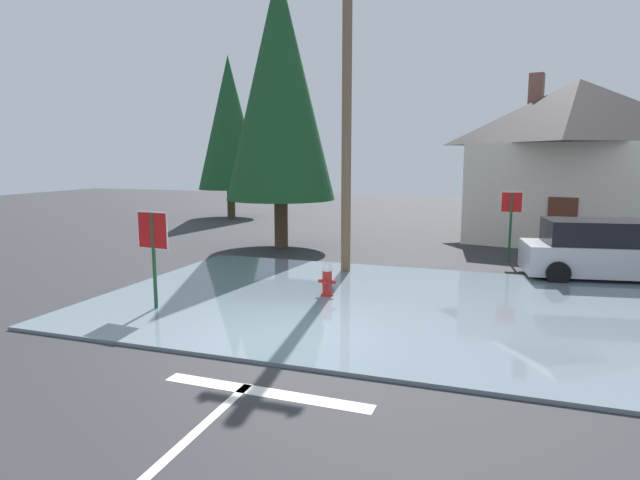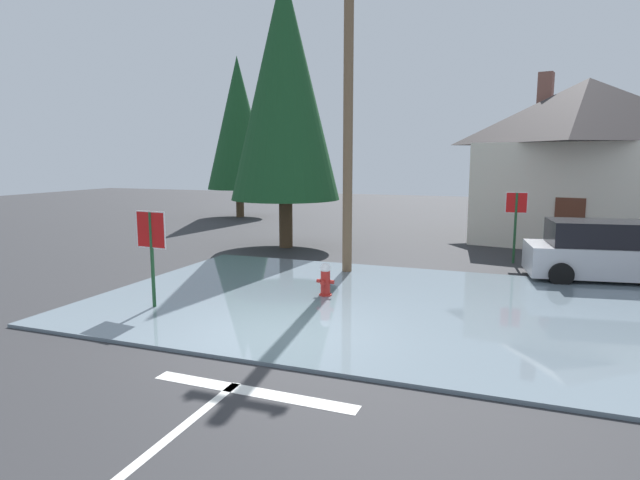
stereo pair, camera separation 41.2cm
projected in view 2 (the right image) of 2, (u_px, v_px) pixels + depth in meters
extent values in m
cube|color=#2D2D30|center=(279.00, 337.00, 10.38)|extent=(80.00, 80.00, 0.10)
cube|color=slate|center=(375.00, 304.00, 12.46)|extent=(13.14, 8.46, 0.07)
cube|color=silver|center=(252.00, 391.00, 7.86)|extent=(3.30, 0.37, 0.01)
cube|color=silver|center=(156.00, 449.00, 6.31)|extent=(0.19, 3.96, 0.01)
cylinder|color=#1E4C28|center=(152.00, 262.00, 11.94)|extent=(0.08, 0.08, 2.22)
cube|color=white|center=(151.00, 230.00, 11.83)|extent=(0.83, 0.11, 0.83)
cube|color=red|center=(151.00, 230.00, 11.83)|extent=(0.78, 0.11, 0.78)
cylinder|color=#AD231E|center=(325.00, 296.00, 13.10)|extent=(0.31, 0.31, 0.10)
cylinder|color=#AD231E|center=(325.00, 283.00, 13.04)|extent=(0.23, 0.23, 0.58)
sphere|color=white|center=(325.00, 268.00, 12.99)|extent=(0.25, 0.25, 0.25)
cylinder|color=#AD231E|center=(319.00, 281.00, 13.10)|extent=(0.10, 0.09, 0.09)
cylinder|color=#AD231E|center=(332.00, 282.00, 12.98)|extent=(0.10, 0.09, 0.09)
cylinder|color=#AD231E|center=(323.00, 283.00, 12.88)|extent=(0.11, 0.10, 0.11)
cylinder|color=brown|center=(348.00, 110.00, 15.20)|extent=(0.28, 0.28, 9.50)
cylinder|color=#1E4C28|center=(515.00, 228.00, 17.30)|extent=(0.08, 0.08, 2.30)
cube|color=white|center=(517.00, 203.00, 17.17)|extent=(0.67, 0.09, 0.67)
cube|color=red|center=(517.00, 203.00, 17.17)|extent=(0.63, 0.10, 0.63)
cube|color=silver|center=(581.00, 193.00, 21.96)|extent=(8.50, 8.21, 3.98)
pyramid|color=#332D2D|center=(587.00, 111.00, 21.46)|extent=(9.18, 8.87, 2.59)
cube|color=brown|center=(545.00, 100.00, 23.36)|extent=(0.70, 0.70, 2.33)
cube|color=#592D1E|center=(569.00, 226.00, 19.16)|extent=(0.99, 0.25, 2.00)
cube|color=silver|center=(615.00, 261.00, 14.77)|extent=(4.80, 2.44, 0.83)
cube|color=black|center=(602.00, 233.00, 14.73)|extent=(2.95, 1.96, 0.68)
cylinder|color=black|center=(547.00, 262.00, 16.00)|extent=(0.67, 0.31, 0.64)
cylinder|color=black|center=(561.00, 275.00, 14.28)|extent=(0.67, 0.31, 0.64)
cylinder|color=#4C3823|center=(240.00, 203.00, 31.05)|extent=(0.45, 0.45, 1.63)
cone|color=#194723|center=(238.00, 123.00, 30.36)|extent=(3.63, 3.63, 7.44)
cylinder|color=#4C3823|center=(286.00, 223.00, 20.47)|extent=(0.51, 0.51, 1.85)
cone|color=#194723|center=(284.00, 85.00, 19.69)|extent=(4.11, 4.11, 8.42)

